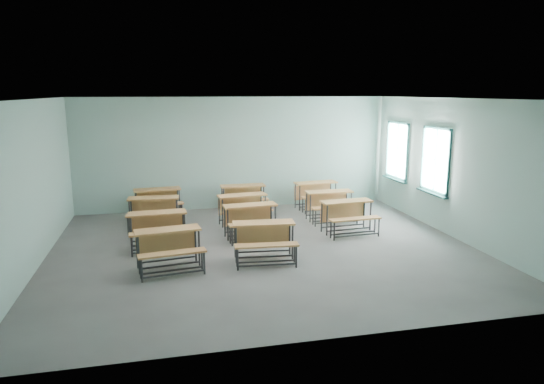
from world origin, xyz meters
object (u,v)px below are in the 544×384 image
Objects in this scene: desk_unit_r3c1 at (244,195)px; desk_unit_r2c2 at (330,201)px; desk_unit_r0c0 at (169,243)px; desk_unit_r1c2 at (348,212)px; desk_unit_r0c1 at (264,236)px; desk_unit_r3c2 at (317,191)px; desk_unit_r2c0 at (153,208)px; desk_unit_r1c1 at (251,216)px; desk_unit_r1c0 at (158,225)px; desk_unit_r3c0 at (158,199)px; desk_unit_r2c1 at (244,205)px.

desk_unit_r2c2 is at bearing -33.37° from desk_unit_r3c1.
desk_unit_r1c2 is at bearing 12.26° from desk_unit_r0c0.
desk_unit_r0c0 and desk_unit_r2c2 have the same top height.
desk_unit_r0c1 is 1.01× the size of desk_unit_r1c2.
desk_unit_r3c2 is (4.27, 4.07, 0.00)m from desk_unit_r0c0.
desk_unit_r1c1 is at bearing -26.88° from desk_unit_r2c0.
desk_unit_r1c1 is 1.01× the size of desk_unit_r1c2.
desk_unit_r3c0 is (-0.01, 2.68, 0.00)m from desk_unit_r1c0.
desk_unit_r2c0 is (-4.55, 1.42, 0.00)m from desk_unit_r1c2.
desk_unit_r0c0 and desk_unit_r3c2 have the same top height.
desk_unit_r2c2 is (4.41, 1.34, 0.00)m from desk_unit_r1c0.
desk_unit_r2c0 and desk_unit_r3c0 have the same top height.
desk_unit_r1c2 is at bearing -1.30° from desk_unit_r1c0.
desk_unit_r2c2 and desk_unit_r3c1 have the same top height.
desk_unit_r2c1 and desk_unit_r3c1 have the same top height.
desk_unit_r1c0 is 0.99× the size of desk_unit_r1c2.
desk_unit_r3c1 is at bearing 126.02° from desk_unit_r1c2.
desk_unit_r2c1 is 1.07× the size of desk_unit_r3c1.
desk_unit_r0c0 is 1.03× the size of desk_unit_r1c1.
desk_unit_r2c0 is 1.11m from desk_unit_r3c0.
desk_unit_r1c2 and desk_unit_r3c1 have the same top height.
desk_unit_r1c0 is 2.12m from desk_unit_r1c1.
desk_unit_r3c2 is (2.16, -0.01, 0.00)m from desk_unit_r3c1.
desk_unit_r0c1 is 2.46m from desk_unit_r1c0.
desk_unit_r2c0 is (-2.19, 2.89, 0.00)m from desk_unit_r0c1.
desk_unit_r3c1 is at bearing 45.82° from desk_unit_r1c0.
desk_unit_r2c1 is (1.91, 2.81, 0.00)m from desk_unit_r0c0.
desk_unit_r1c1 is at bearing 33.51° from desk_unit_r0c0.
desk_unit_r3c0 and desk_unit_r3c2 have the same top height.
desk_unit_r3c1 is at bearing 54.70° from desk_unit_r0c0.
desk_unit_r3c0 is (-4.45, 2.53, 0.00)m from desk_unit_r1c2.
desk_unit_r3c1 is at bearing 173.38° from desk_unit_r3c2.
desk_unit_r2c2 is 1.33m from desk_unit_r3c2.
desk_unit_r2c2 and desk_unit_r3c2 have the same top height.
desk_unit_r2c0 is at bearing 176.45° from desk_unit_r2c2.
desk_unit_r0c1 and desk_unit_r1c1 have the same top height.
desk_unit_r1c1 is 1.05× the size of desk_unit_r2c2.
desk_unit_r1c1 is (1.90, 1.67, 0.00)m from desk_unit_r0c0.
desk_unit_r1c2 is at bearing -7.69° from desk_unit_r1c1.
desk_unit_r1c0 is 0.99× the size of desk_unit_r1c1.
desk_unit_r3c2 is at bearing 20.39° from desk_unit_r2c1.
desk_unit_r1c0 is 0.96× the size of desk_unit_r2c1.
desk_unit_r2c1 is at bearing 147.74° from desk_unit_r1c2.
desk_unit_r0c0 is at bearing -93.02° from desk_unit_r3c0.
desk_unit_r0c1 is 1.02× the size of desk_unit_r1c0.
desk_unit_r2c1 is at bearing 177.78° from desk_unit_r2c2.
desk_unit_r1c2 is 1.04× the size of desk_unit_r2c2.
desk_unit_r0c1 is 1.00× the size of desk_unit_r1c1.
desk_unit_r3c2 is (2.41, 3.99, 0.00)m from desk_unit_r0c1.
desk_unit_r0c1 is at bearing -35.68° from desk_unit_r1c0.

